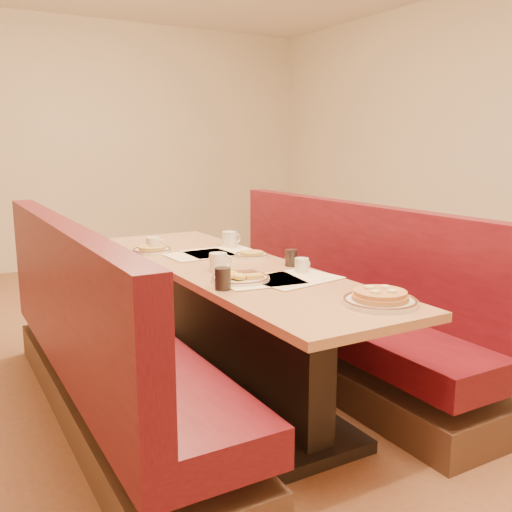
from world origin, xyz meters
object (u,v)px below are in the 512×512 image
coffee_mug_c (230,239)px  diner_table (231,330)px  coffee_mug_d (153,244)px  soda_tumbler_near (223,279)px  booth_left (102,355)px  pancake_plate (380,299)px  coffee_mug_b (219,262)px  booth_right (334,313)px  soda_tumbler_mid (291,258)px  eggs_plate (240,278)px  coffee_mug_a (302,265)px

coffee_mug_c → diner_table: bearing=-123.1°
coffee_mug_d → soda_tumbler_near: size_ratio=1.12×
booth_left → pancake_plate: 1.43m
coffee_mug_b → coffee_mug_c: coffee_mug_c is taller
booth_right → coffee_mug_b: size_ratio=19.08×
soda_tumbler_mid → coffee_mug_b: bearing=170.0°
booth_right → coffee_mug_d: booth_right is taller
soda_tumbler_near → pancake_plate: bearing=-50.3°
coffee_mug_b → coffee_mug_c: bearing=57.9°
soda_tumbler_mid → soda_tumbler_near: bearing=-153.5°
pancake_plate → eggs_plate: bearing=115.4°
eggs_plate → coffee_mug_a: bearing=0.5°
pancake_plate → soda_tumbler_near: (-0.46, 0.55, 0.03)m
booth_right → pancake_plate: booth_right is taller
coffee_mug_c → coffee_mug_d: coffee_mug_c is taller
soda_tumbler_near → eggs_plate: bearing=35.9°
booth_right → soda_tumbler_mid: bearing=-157.5°
pancake_plate → coffee_mug_c: (0.08, 1.52, 0.03)m
booth_left → soda_tumbler_mid: (1.01, -0.19, 0.43)m
pancake_plate → coffee_mug_d: size_ratio=2.73×
diner_table → soda_tumbler_near: size_ratio=24.22×
coffee_mug_a → coffee_mug_c: 0.86m
coffee_mug_b → coffee_mug_d: 0.73m
coffee_mug_c → coffee_mug_d: 0.50m
booth_right → pancake_plate: 1.23m
eggs_plate → coffee_mug_d: bearing=95.4°
eggs_plate → coffee_mug_a: size_ratio=2.84×
coffee_mug_b → soda_tumbler_mid: size_ratio=1.42×
booth_left → coffee_mug_b: 0.76m
eggs_plate → coffee_mug_a: (0.37, 0.00, 0.02)m
booth_right → soda_tumbler_near: size_ratio=24.22×
coffee_mug_c → soda_tumbler_mid: coffee_mug_c is taller
diner_table → booth_right: 0.73m
booth_right → eggs_plate: bearing=-157.4°
booth_left → soda_tumbler_near: bearing=-45.8°
booth_right → coffee_mug_d: bearing=147.4°
coffee_mug_a → booth_left: bearing=144.5°
coffee_mug_d → booth_right: bearing=-14.7°
coffee_mug_d → booth_left: bearing=-111.8°
diner_table → booth_left: bearing=180.0°
coffee_mug_d → soda_tumbler_mid: (0.51, -0.80, -0.00)m
coffee_mug_b → coffee_mug_c: (0.38, 0.61, 0.00)m
pancake_plate → soda_tumbler_mid: soda_tumbler_mid is taller
eggs_plate → booth_left: bearing=149.0°
soda_tumbler_near → booth_left: bearing=134.2°
coffee_mug_d → soda_tumbler_near: soda_tumbler_near is taller
pancake_plate → coffee_mug_c: 1.52m
booth_left → coffee_mug_c: booth_left is taller
booth_right → pancake_plate: bearing=-118.6°
diner_table → coffee_mug_b: 0.46m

